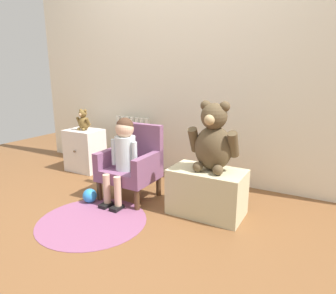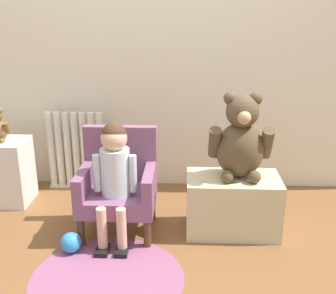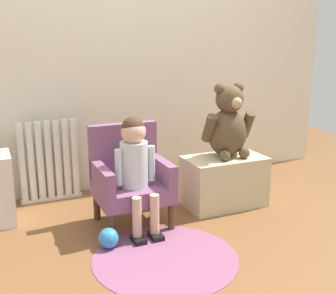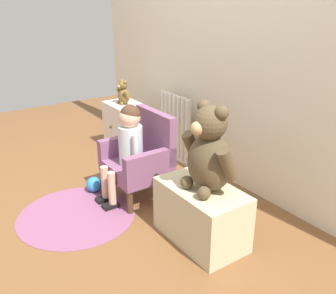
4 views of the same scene
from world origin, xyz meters
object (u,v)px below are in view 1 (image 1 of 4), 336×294
Objects in this scene: small_dresser at (85,150)px; toy_ball at (90,196)px; child_armchair at (132,163)px; small_teddy_bear at (83,121)px; child_figure at (124,148)px; radiator at (133,144)px; floor_rug at (92,221)px; low_bench at (207,192)px; large_teddy_bear at (213,140)px.

small_dresser is 3.88× the size of toy_ball.
child_armchair is 0.95m from small_teddy_bear.
child_figure is (0.87, -0.44, 0.23)m from small_dresser.
child_armchair reaches higher than radiator.
small_teddy_bear reaches higher than floor_rug.
floor_rug is (0.42, -1.12, -0.29)m from radiator.
small_dresser is 0.82× the size of low_bench.
child_figure is at bearing -26.66° from small_teddy_bear.
radiator reaches higher than toy_ball.
child_figure is 6.02× the size of toy_ball.
large_teddy_bear is at bearing -26.92° from radiator.
small_teddy_bear is 1.33m from floor_rug.
small_teddy_bear is (-1.58, 0.31, -0.02)m from large_teddy_bear.
low_bench is at bearing -11.98° from small_dresser.
child_armchair is 0.44m from toy_ball.
low_bench is 2.47× the size of small_teddy_bear.
low_bench is 0.40m from large_teddy_bear.
child_figure is 0.62m from floor_rug.
small_dresser is 0.57× the size of floor_rug.
child_figure is at bearing 91.88° from floor_rug.
large_teddy_bear is 1.06m from floor_rug.
low_bench is at bearing 8.60° from child_figure.
child_figure is (0.00, -0.11, 0.15)m from child_armchair.
child_armchair is at bearing 179.75° from low_bench.
small_teddy_bear reaches higher than child_armchair.
small_teddy_bear is at bearing 169.05° from large_teddy_bear.
small_dresser is (-0.46, -0.26, -0.07)m from radiator.
low_bench is at bearing -28.29° from radiator.
radiator is 0.53m from small_dresser.
child_armchair is at bearing -55.22° from radiator.
small_dresser is 0.93m from child_armchair.
large_teddy_bear reaches higher than toy_ball.
small_dresser is 1.25m from floor_rug.
child_armchair is 2.78× the size of small_teddy_bear.
radiator is 0.84× the size of child_figure.
child_figure is at bearing -170.31° from large_teddy_bear.
radiator is 1.23m from floor_rug.
child_armchair is 1.13× the size of low_bench.
small_teddy_bear is at bearing 153.34° from child_figure.
toy_ball reaches higher than floor_rug.
small_dresser is 1.60m from low_bench.
large_teddy_bear reaches higher than child_figure.
small_teddy_bear is (0.02, -0.01, 0.33)m from small_dresser.
small_teddy_bear is at bearing 135.57° from toy_ball.
low_bench is at bearing -148.08° from large_teddy_bear.
small_teddy_bear reaches higher than low_bench.
toy_ball is at bearing -162.84° from low_bench.
child_figure reaches higher than toy_ball.
radiator reaches higher than low_bench.
small_teddy_bear reaches higher than small_dresser.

